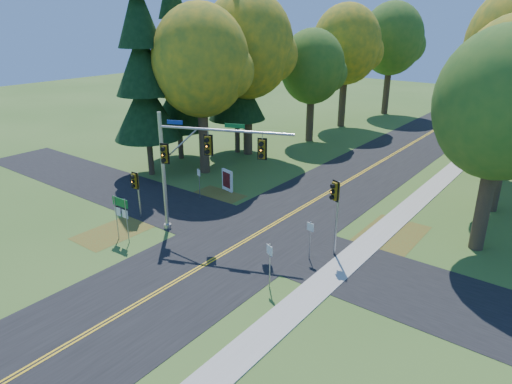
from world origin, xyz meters
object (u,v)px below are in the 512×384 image
Objects in this scene: info_kiosk at (227,180)px; traffic_mast at (193,159)px; east_signal_pole at (335,199)px; route_sign_cluster at (121,210)px.

traffic_mast is at bearing -50.18° from info_kiosk.
traffic_mast is at bearing -141.91° from east_signal_pole.
east_signal_pole is 12.71m from info_kiosk.
east_signal_pole is at bearing -4.82° from traffic_mast.
east_signal_pole is 12.75m from route_sign_cluster.
east_signal_pole is 1.59× the size of route_sign_cluster.
route_sign_cluster is 1.69× the size of info_kiosk.
route_sign_cluster is 10.56m from info_kiosk.
info_kiosk is at bearing 93.79° from traffic_mast.
east_signal_pole is 2.68× the size of info_kiosk.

